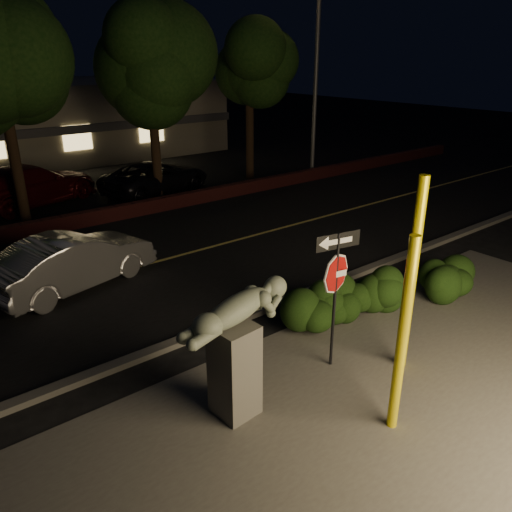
{
  "coord_description": "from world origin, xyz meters",
  "views": [
    {
      "loc": [
        -6.53,
        -4.81,
        5.43
      ],
      "look_at": [
        -0.69,
        2.55,
        1.6
      ],
      "focal_mm": 35.0,
      "sensor_mm": 36.0,
      "label": 1
    }
  ],
  "objects_px": {
    "silver_sedan": "(73,261)",
    "parked_car_darkred": "(29,185)",
    "sculpture": "(236,341)",
    "parked_car_dark": "(156,177)",
    "streetlight": "(313,50)",
    "signpost": "(336,274)",
    "yellow_pole_left": "(402,338)",
    "yellow_pole_right": "(412,277)"
  },
  "relations": [
    {
      "from": "streetlight",
      "to": "parked_car_darkred",
      "type": "relative_size",
      "value": 1.74
    },
    {
      "from": "yellow_pole_left",
      "to": "parked_car_darkred",
      "type": "xyz_separation_m",
      "value": [
        -0.79,
        16.31,
        -0.81
      ]
    },
    {
      "from": "streetlight",
      "to": "parked_car_darkred",
      "type": "distance_m",
      "value": 12.97
    },
    {
      "from": "yellow_pole_left",
      "to": "sculpture",
      "type": "xyz_separation_m",
      "value": [
        -1.69,
        1.79,
        -0.26
      ]
    },
    {
      "from": "streetlight",
      "to": "parked_car_darkred",
      "type": "height_order",
      "value": "streetlight"
    },
    {
      "from": "parked_car_darkred",
      "to": "parked_car_dark",
      "type": "height_order",
      "value": "parked_car_darkred"
    },
    {
      "from": "yellow_pole_left",
      "to": "sculpture",
      "type": "distance_m",
      "value": 2.47
    },
    {
      "from": "yellow_pole_right",
      "to": "yellow_pole_left",
      "type": "bearing_deg",
      "value": -148.0
    },
    {
      "from": "yellow_pole_right",
      "to": "sculpture",
      "type": "distance_m",
      "value": 3.32
    },
    {
      "from": "yellow_pole_left",
      "to": "silver_sedan",
      "type": "bearing_deg",
      "value": 104.21
    },
    {
      "from": "signpost",
      "to": "streetlight",
      "type": "xyz_separation_m",
      "value": [
        10.38,
        11.37,
        3.7
      ]
    },
    {
      "from": "yellow_pole_right",
      "to": "signpost",
      "type": "relative_size",
      "value": 1.38
    },
    {
      "from": "parked_car_darkred",
      "to": "streetlight",
      "type": "bearing_deg",
      "value": -125.15
    },
    {
      "from": "parked_car_dark",
      "to": "sculpture",
      "type": "bearing_deg",
      "value": 143.72
    },
    {
      "from": "sculpture",
      "to": "silver_sedan",
      "type": "height_order",
      "value": "sculpture"
    },
    {
      "from": "parked_car_dark",
      "to": "silver_sedan",
      "type": "bearing_deg",
      "value": 125.91
    },
    {
      "from": "streetlight",
      "to": "parked_car_dark",
      "type": "xyz_separation_m",
      "value": [
        -6.95,
        1.86,
        -4.91
      ]
    },
    {
      "from": "signpost",
      "to": "streetlight",
      "type": "height_order",
      "value": "streetlight"
    },
    {
      "from": "parked_car_darkred",
      "to": "yellow_pole_right",
      "type": "bearing_deg",
      "value": 168.56
    },
    {
      "from": "yellow_pole_right",
      "to": "parked_car_dark",
      "type": "height_order",
      "value": "yellow_pole_right"
    },
    {
      "from": "sculpture",
      "to": "parked_car_dark",
      "type": "xyz_separation_m",
      "value": [
        5.58,
        13.2,
        -0.68
      ]
    },
    {
      "from": "yellow_pole_right",
      "to": "sculpture",
      "type": "height_order",
      "value": "yellow_pole_right"
    },
    {
      "from": "streetlight",
      "to": "parked_car_dark",
      "type": "bearing_deg",
      "value": -173.51
    },
    {
      "from": "signpost",
      "to": "sculpture",
      "type": "bearing_deg",
      "value": -169.43
    },
    {
      "from": "streetlight",
      "to": "parked_car_darkred",
      "type": "xyz_separation_m",
      "value": [
        -11.62,
        3.18,
        -4.78
      ]
    },
    {
      "from": "signpost",
      "to": "parked_car_darkred",
      "type": "distance_m",
      "value": 14.65
    },
    {
      "from": "silver_sedan",
      "to": "parked_car_darkred",
      "type": "distance_m",
      "value": 8.32
    },
    {
      "from": "signpost",
      "to": "sculpture",
      "type": "distance_m",
      "value": 2.22
    },
    {
      "from": "yellow_pole_right",
      "to": "signpost",
      "type": "distance_m",
      "value": 1.32
    },
    {
      "from": "parked_car_darkred",
      "to": "parked_car_dark",
      "type": "bearing_deg",
      "value": -125.64
    },
    {
      "from": "sculpture",
      "to": "silver_sedan",
      "type": "relative_size",
      "value": 0.52
    },
    {
      "from": "sculpture",
      "to": "signpost",
      "type": "bearing_deg",
      "value": -5.41
    },
    {
      "from": "yellow_pole_right",
      "to": "sculpture",
      "type": "xyz_separation_m",
      "value": [
        -3.17,
        0.86,
        -0.48
      ]
    },
    {
      "from": "signpost",
      "to": "sculpture",
      "type": "relative_size",
      "value": 1.21
    },
    {
      "from": "yellow_pole_left",
      "to": "sculpture",
      "type": "bearing_deg",
      "value": 133.45
    },
    {
      "from": "sculpture",
      "to": "silver_sedan",
      "type": "bearing_deg",
      "value": 88.77
    },
    {
      "from": "streetlight",
      "to": "silver_sedan",
      "type": "height_order",
      "value": "streetlight"
    },
    {
      "from": "yellow_pole_left",
      "to": "streetlight",
      "type": "height_order",
      "value": "streetlight"
    },
    {
      "from": "silver_sedan",
      "to": "parked_car_darkred",
      "type": "relative_size",
      "value": 0.77
    },
    {
      "from": "sculpture",
      "to": "parked_car_dark",
      "type": "distance_m",
      "value": 14.35
    },
    {
      "from": "yellow_pole_right",
      "to": "silver_sedan",
      "type": "height_order",
      "value": "yellow_pole_right"
    },
    {
      "from": "sculpture",
      "to": "parked_car_darkred",
      "type": "height_order",
      "value": "sculpture"
    }
  ]
}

